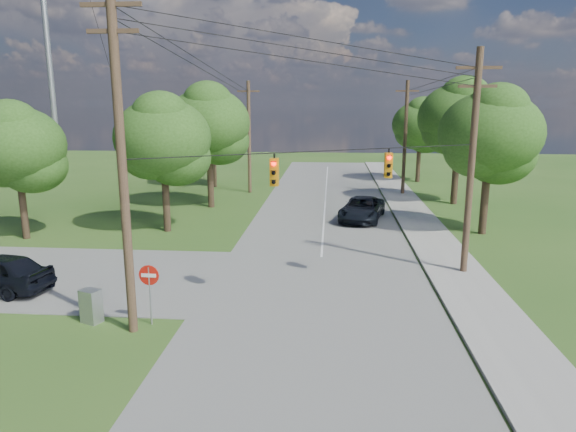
# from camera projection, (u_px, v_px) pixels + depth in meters

# --- Properties ---
(ground) EXTENTS (140.00, 140.00, 0.00)m
(ground) POSITION_uv_depth(u_px,v_px,m) (258.00, 341.00, 17.78)
(ground) COLOR #2E541C
(ground) RESTS_ON ground
(main_road) EXTENTS (10.00, 100.00, 0.03)m
(main_road) POSITION_uv_depth(u_px,v_px,m) (319.00, 291.00, 22.48)
(main_road) COLOR gray
(main_road) RESTS_ON ground
(sidewalk_east) EXTENTS (2.60, 100.00, 0.12)m
(sidewalk_east) POSITION_uv_depth(u_px,v_px,m) (476.00, 294.00, 21.93)
(sidewalk_east) COLOR #A8A59D
(sidewalk_east) RESTS_ON ground
(pole_sw) EXTENTS (2.00, 0.32, 12.00)m
(pole_sw) POSITION_uv_depth(u_px,v_px,m) (122.00, 159.00, 17.21)
(pole_sw) COLOR brown
(pole_sw) RESTS_ON ground
(pole_ne) EXTENTS (2.00, 0.32, 10.50)m
(pole_ne) POSITION_uv_depth(u_px,v_px,m) (472.00, 160.00, 23.67)
(pole_ne) COLOR brown
(pole_ne) RESTS_ON ground
(pole_north_e) EXTENTS (2.00, 0.32, 10.00)m
(pole_north_e) POSITION_uv_depth(u_px,v_px,m) (405.00, 137.00, 45.15)
(pole_north_e) COLOR brown
(pole_north_e) RESTS_ON ground
(pole_north_w) EXTENTS (2.00, 0.32, 10.00)m
(pole_north_w) POSITION_uv_depth(u_px,v_px,m) (249.00, 136.00, 46.29)
(pole_north_w) COLOR brown
(pole_north_w) RESTS_ON ground
(power_lines) EXTENTS (13.93, 29.62, 4.93)m
(power_lines) POSITION_uv_depth(u_px,v_px,m) (315.00, 82.00, 26.93)
(power_lines) COLOR black
(power_lines) RESTS_ON ground
(traffic_signals) EXTENTS (4.91, 3.27, 1.05)m
(traffic_signals) POSITION_uv_depth(u_px,v_px,m) (334.00, 168.00, 20.70)
(traffic_signals) COLOR orange
(traffic_signals) RESTS_ON ground
(tree_w_near) EXTENTS (6.00, 6.00, 8.40)m
(tree_w_near) POSITION_uv_depth(u_px,v_px,m) (163.00, 138.00, 31.76)
(tree_w_near) COLOR #463223
(tree_w_near) RESTS_ON ground
(tree_w_mid) EXTENTS (6.40, 6.40, 9.22)m
(tree_w_mid) POSITION_uv_depth(u_px,v_px,m) (209.00, 123.00, 39.33)
(tree_w_mid) COLOR #463223
(tree_w_mid) RESTS_ON ground
(tree_w_far) EXTENTS (6.00, 6.00, 8.73)m
(tree_w_far) POSITION_uv_depth(u_px,v_px,m) (213.00, 122.00, 49.29)
(tree_w_far) COLOR #463223
(tree_w_far) RESTS_ON ground
(tree_e_near) EXTENTS (6.20, 6.20, 8.81)m
(tree_e_near) POSITION_uv_depth(u_px,v_px,m) (490.00, 134.00, 31.03)
(tree_e_near) COLOR #463223
(tree_e_near) RESTS_ON ground
(tree_e_mid) EXTENTS (6.60, 6.60, 9.64)m
(tree_e_mid) POSITION_uv_depth(u_px,v_px,m) (459.00, 118.00, 40.58)
(tree_e_mid) COLOR #463223
(tree_e_mid) RESTS_ON ground
(tree_e_far) EXTENTS (5.80, 5.80, 8.32)m
(tree_e_far) POSITION_uv_depth(u_px,v_px,m) (420.00, 125.00, 52.56)
(tree_e_far) COLOR #463223
(tree_e_far) RESTS_ON ground
(tree_cross_n) EXTENTS (5.60, 5.60, 7.91)m
(tree_cross_n) POSITION_uv_depth(u_px,v_px,m) (16.00, 146.00, 30.05)
(tree_cross_n) COLOR #463223
(tree_cross_n) RESTS_ON ground
(car_main_north) EXTENTS (3.80, 6.13, 1.58)m
(car_main_north) POSITION_uv_depth(u_px,v_px,m) (362.00, 209.00, 35.92)
(car_main_north) COLOR black
(car_main_north) RESTS_ON main_road
(control_cabinet) EXTENTS (0.85, 0.74, 1.28)m
(control_cabinet) POSITION_uv_depth(u_px,v_px,m) (91.00, 306.00, 19.14)
(control_cabinet) COLOR #969A9C
(control_cabinet) RESTS_ON ground
(do_not_enter_sign) EXTENTS (0.77, 0.09, 2.31)m
(do_not_enter_sign) POSITION_uv_depth(u_px,v_px,m) (149.00, 281.00, 18.73)
(do_not_enter_sign) COLOR #969A9C
(do_not_enter_sign) RESTS_ON ground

